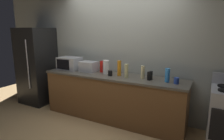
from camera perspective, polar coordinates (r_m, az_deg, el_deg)
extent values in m
plane|color=tan|center=(3.62, -3.08, -16.88)|extent=(8.00, 8.00, 0.00)
cube|color=#9EA399|center=(3.91, 2.82, 6.13)|extent=(6.40, 0.10, 2.70)
cube|color=brown|center=(3.76, 0.00, -8.53)|extent=(2.80, 0.60, 0.86)
cube|color=#514C42|center=(3.63, 0.00, -1.86)|extent=(2.84, 0.64, 0.04)
cube|color=black|center=(4.90, -21.72, 1.17)|extent=(0.72, 0.70, 1.80)
cylinder|color=silver|center=(4.55, -24.17, 1.47)|extent=(0.02, 0.02, 1.10)
cylinder|color=black|center=(3.35, 30.81, -4.19)|extent=(0.18, 0.18, 0.02)
cube|color=#B7BABF|center=(4.23, -12.68, 1.99)|extent=(0.48, 0.34, 0.27)
cube|color=black|center=(4.13, -14.67, 1.65)|extent=(0.34, 0.01, 0.21)
cube|color=#B7BABF|center=(3.95, -7.10, 1.05)|extent=(0.34, 0.26, 0.21)
cylinder|color=white|center=(3.71, -1.85, 0.91)|extent=(0.12, 0.12, 0.27)
cube|color=black|center=(3.32, 11.39, -1.69)|extent=(0.07, 0.12, 0.15)
cylinder|color=beige|center=(3.40, 9.28, -0.64)|extent=(0.07, 0.07, 0.23)
cylinder|color=#338CE5|center=(3.25, 16.42, -1.52)|extent=(0.08, 0.08, 0.23)
cylinder|color=red|center=(3.88, -3.17, 1.06)|extent=(0.07, 0.07, 0.23)
cylinder|color=beige|center=(3.40, 4.37, -0.32)|extent=(0.07, 0.07, 0.25)
cylinder|color=orange|center=(3.56, 2.20, 0.57)|extent=(0.07, 0.07, 0.29)
cylinder|color=#2D4CB2|center=(3.20, 18.92, -3.07)|extent=(0.08, 0.08, 0.10)
cylinder|color=black|center=(3.55, -0.61, -0.97)|extent=(0.08, 0.08, 0.10)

